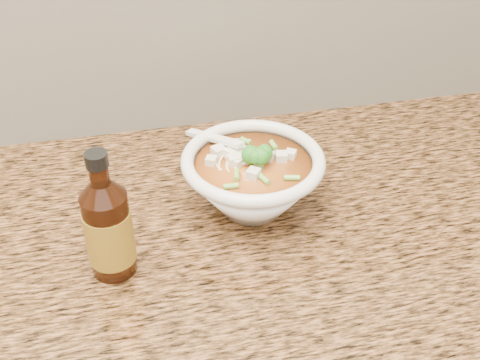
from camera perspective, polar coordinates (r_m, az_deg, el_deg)
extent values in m
cube|color=brown|center=(0.94, -20.85, -7.84)|extent=(4.00, 0.68, 0.04)
cylinder|color=white|center=(0.95, 1.18, -2.34)|extent=(0.09, 0.09, 0.01)
torus|color=white|center=(0.90, 1.25, 1.88)|extent=(0.22, 0.22, 0.02)
torus|color=beige|center=(0.91, 2.34, 1.85)|extent=(0.15, 0.15, 0.00)
torus|color=beige|center=(0.91, 0.83, 1.66)|extent=(0.10, 0.10, 0.00)
torus|color=beige|center=(0.90, 2.52, 1.12)|extent=(0.10, 0.10, 0.00)
torus|color=beige|center=(0.92, 2.07, 1.84)|extent=(0.13, 0.13, 0.00)
torus|color=beige|center=(0.90, 1.66, 0.97)|extent=(0.14, 0.14, 0.00)
torus|color=beige|center=(0.89, 1.82, 0.36)|extent=(0.07, 0.07, 0.00)
torus|color=beige|center=(0.90, 2.57, 0.82)|extent=(0.13, 0.13, 0.00)
torus|color=beige|center=(0.90, 0.95, 0.50)|extent=(0.09, 0.09, 0.00)
cube|color=silver|center=(0.93, 2.26, 3.08)|extent=(0.02, 0.02, 0.01)
cube|color=silver|center=(0.89, 2.52, 1.44)|extent=(0.02, 0.02, 0.02)
cube|color=silver|center=(0.91, 3.84, 2.29)|extent=(0.02, 0.02, 0.02)
cube|color=silver|center=(0.92, 3.59, 2.73)|extent=(0.02, 0.02, 0.02)
cube|color=silver|center=(0.88, 1.20, 0.87)|extent=(0.02, 0.02, 0.02)
cube|color=silver|center=(0.93, -1.94, 3.00)|extent=(0.03, 0.03, 0.02)
cube|color=silver|center=(0.89, 3.56, 1.36)|extent=(0.02, 0.02, 0.02)
cube|color=silver|center=(0.94, 0.02, 3.61)|extent=(0.02, 0.02, 0.02)
cube|color=silver|center=(0.94, -0.30, 3.64)|extent=(0.02, 0.02, 0.02)
cube|color=silver|center=(0.90, 3.28, 1.81)|extent=(0.02, 0.02, 0.02)
ellipsoid|color=#196014|center=(0.88, 1.78, 2.24)|extent=(0.04, 0.04, 0.04)
cylinder|color=#77C44B|center=(0.85, -0.41, -0.61)|extent=(0.02, 0.01, 0.01)
cylinder|color=#77C44B|center=(0.93, -1.40, 3.13)|extent=(0.01, 0.02, 0.01)
cylinder|color=#77C44B|center=(0.88, 3.81, 0.98)|extent=(0.02, 0.02, 0.01)
cylinder|color=#77C44B|center=(0.86, 3.48, 0.01)|extent=(0.02, 0.02, 0.01)
cylinder|color=#77C44B|center=(0.95, 1.39, 4.06)|extent=(0.02, 0.01, 0.01)
cylinder|color=#77C44B|center=(0.95, 2.21, 4.01)|extent=(0.02, 0.01, 0.01)
cylinder|color=#77C44B|center=(0.92, 0.66, 2.89)|extent=(0.02, 0.02, 0.01)
cylinder|color=#77C44B|center=(0.89, 3.12, 1.18)|extent=(0.02, 0.02, 0.01)
ellipsoid|color=white|center=(0.91, 0.08, 2.36)|extent=(0.05, 0.05, 0.02)
cube|color=white|center=(0.94, -2.46, 3.99)|extent=(0.08, 0.10, 0.03)
cylinder|color=#381607|center=(0.82, -12.28, -5.02)|extent=(0.07, 0.07, 0.13)
cylinder|color=#381607|center=(0.76, -13.22, 0.50)|extent=(0.03, 0.03, 0.03)
cylinder|color=black|center=(0.75, -13.46, 1.89)|extent=(0.03, 0.03, 0.02)
cylinder|color=red|center=(0.83, -12.26, -5.15)|extent=(0.07, 0.07, 0.08)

